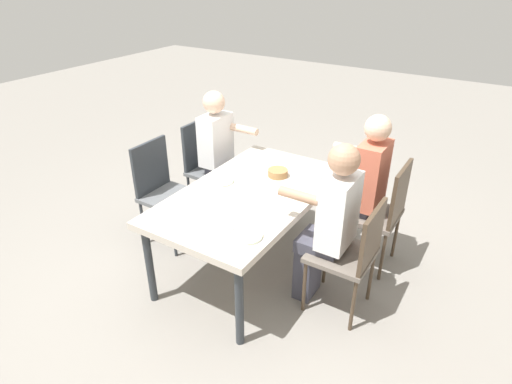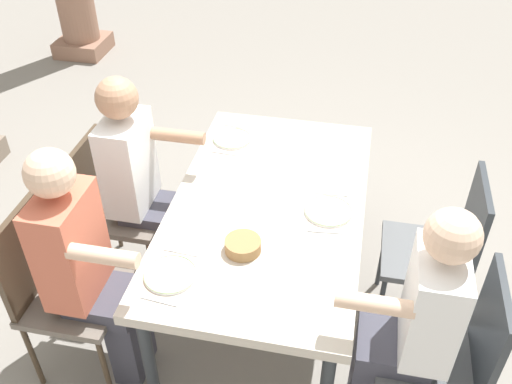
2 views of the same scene
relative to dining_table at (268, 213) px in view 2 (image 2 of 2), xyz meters
The scene contains 19 objects.
ground_plane 0.67m from the dining_table, ahead, with size 16.00×16.00×0.00m, color gray.
dining_table is the anchor object (origin of this frame).
chair_west_north 1.10m from the dining_table, 123.13° to the left, with size 0.44×0.44×0.97m.
chair_west_south 1.10m from the dining_table, 123.09° to the right, with size 0.44×0.44×0.95m.
chair_mid_north 0.92m from the dining_table, 86.05° to the left, with size 0.44×0.44×0.92m.
chair_mid_south 0.92m from the dining_table, 86.07° to the right, with size 0.44×0.44×0.96m.
diner_woman_green 0.94m from the dining_table, 129.73° to the left, with size 0.35×0.49×1.34m.
diner_man_white 0.72m from the dining_table, 84.74° to the left, with size 0.35×0.50×1.33m.
diner_guest_third 0.94m from the dining_table, 129.70° to the right, with size 0.35×0.50×1.29m.
plate_0 0.68m from the dining_table, 150.73° to the left, with size 0.24×0.24×0.02m.
fork_0 0.81m from the dining_table, 155.94° to the left, with size 0.02×0.17×0.01m, color silver.
spoon_0 0.55m from the dining_table, 143.01° to the left, with size 0.02×0.17×0.01m, color silver.
plate_1 0.32m from the dining_table, 91.77° to the right, with size 0.24×0.24×0.02m.
fork_1 0.36m from the dining_table, 117.14° to the right, with size 0.02×0.17×0.01m, color silver.
spoon_1 0.35m from the dining_table, 65.74° to the right, with size 0.02×0.17×0.01m, color silver.
plate_2 0.64m from the dining_table, 30.43° to the left, with size 0.23×0.23×0.02m.
fork_2 0.51m from the dining_table, 39.02° to the left, with size 0.02×0.17×0.01m, color silver.
spoon_2 0.77m from the dining_table, 24.74° to the left, with size 0.02×0.17×0.01m, color silver.
bread_basket 0.38m from the dining_table, behind, with size 0.17×0.17×0.06m, color #9E7547.
Camera 2 is at (-2.21, -0.39, 2.57)m, focal length 39.62 mm.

